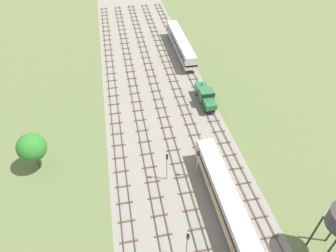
{
  "coord_description": "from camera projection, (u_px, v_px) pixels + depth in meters",
  "views": [
    {
      "loc": [
        -7.93,
        14.36,
        37.07
      ],
      "look_at": [
        0.0,
        54.22,
        1.5
      ],
      "focal_mm": 32.32,
      "sensor_mm": 36.0,
      "label": 1
    }
  ],
  "objects": [
    {
      "name": "track_far_left",
      "position": [
        117.0,
        128.0,
        55.62
      ],
      "size": [
        2.4,
        126.0,
        0.29
      ],
      "color": "#47382D",
      "rests_on": "ground"
    },
    {
      "name": "signal_post_near",
      "position": [
        197.0,
        160.0,
        44.8
      ],
      "size": [
        0.28,
        0.47,
        5.91
      ],
      "color": "gray",
      "rests_on": "ground"
    },
    {
      "name": "passenger_coach_centre_right_midfar",
      "position": [
        181.0,
        43.0,
        76.28
      ],
      "size": [
        2.96,
        22.0,
        3.8
      ],
      "color": "beige",
      "rests_on": "ground"
    },
    {
      "name": "signal_post_mid",
      "position": [
        187.0,
        242.0,
        35.41
      ],
      "size": [
        0.28,
        0.47,
        5.51
      ],
      "color": "gray",
      "rests_on": "ground"
    },
    {
      "name": "track_centre",
      "position": [
        188.0,
        119.0,
        57.62
      ],
      "size": [
        2.4,
        126.0,
        0.29
      ],
      "color": "#47382D",
      "rests_on": "ground"
    },
    {
      "name": "track_left",
      "position": [
        141.0,
        125.0,
        56.29
      ],
      "size": [
        2.4,
        126.0,
        0.29
      ],
      "color": "#47382D",
      "rests_on": "ground"
    },
    {
      "name": "shunter_loco_centre_right_mid",
      "position": [
        206.0,
        95.0,
        60.25
      ],
      "size": [
        2.74,
        8.46,
        3.1
      ],
      "color": "#286638",
      "rests_on": "ground"
    },
    {
      "name": "track_centre_right",
      "position": [
        211.0,
        116.0,
        58.29
      ],
      "size": [
        2.4,
        126.0,
        0.29
      ],
      "color": "#47382D",
      "rests_on": "ground"
    },
    {
      "name": "ballast_bed",
      "position": [
        166.0,
        126.0,
        56.31
      ],
      "size": [
        22.17,
        176.0,
        0.01
      ],
      "primitive_type": "cube",
      "color": "gray",
      "rests_on": "ground"
    },
    {
      "name": "ground_plane",
      "position": [
        166.0,
        126.0,
        56.31
      ],
      "size": [
        480.0,
        480.0,
        0.0
      ],
      "primitive_type": "plane",
      "color": "#5B6B3D"
    },
    {
      "name": "passenger_coach_centre_near",
      "position": [
        227.0,
        202.0,
        40.56
      ],
      "size": [
        2.96,
        22.0,
        3.8
      ],
      "color": "beige",
      "rests_on": "ground"
    },
    {
      "name": "track_centre_left",
      "position": [
        165.0,
        122.0,
        56.96
      ],
      "size": [
        2.4,
        126.0,
        0.29
      ],
      "color": "#47382D",
      "rests_on": "ground"
    },
    {
      "name": "signal_post_nearest",
      "position": [
        167.0,
        163.0,
        44.48
      ],
      "size": [
        0.28,
        0.47,
        5.72
      ],
      "color": "gray",
      "rests_on": "ground"
    },
    {
      "name": "lineside_tree_1",
      "position": [
        32.0,
        147.0,
        45.71
      ],
      "size": [
        4.44,
        4.44,
        6.75
      ],
      "color": "#4C331E",
      "rests_on": "ground"
    }
  ]
}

